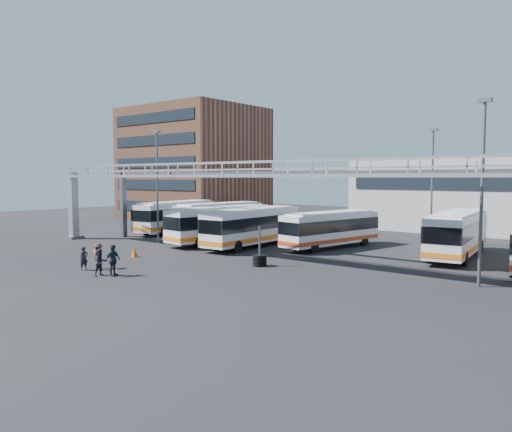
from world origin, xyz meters
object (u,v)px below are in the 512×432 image
Objects in this scene: light_pole_left at (157,180)px; light_pole_back at (432,180)px; light_pole_mid at (482,182)px; pedestrian_a at (84,258)px; bus_0 at (176,215)px; pedestrian_d at (113,260)px; bus_2 at (222,223)px; tire_stack at (260,259)px; bus_3 at (252,226)px; cone_left at (134,252)px; bus_4 at (331,228)px; bus_1 at (220,217)px; bus_6 at (457,232)px; pedestrian_b at (101,262)px; pedestrian_c at (98,256)px; cone_right at (96,247)px.

light_pole_back is at bearing 34.99° from light_pole_left.
light_pole_mid is 6.60× the size of pedestrian_a.
light_pole_back reaches higher than bus_0.
light_pole_left is 1.00× the size of light_pole_back.
light_pole_left and light_pole_back have the same top height.
bus_0 is 5.90× the size of pedestrian_d.
tire_stack is (9.90, -7.01, -1.40)m from bus_2.
light_pole_back reaches higher than bus_3.
cone_left is at bearing -52.71° from light_pole_left.
pedestrian_d is (-4.15, -18.86, -0.75)m from bus_4.
pedestrian_a is at bearing -66.90° from bus_0.
light_pole_back is 0.93× the size of bus_1.
bus_2 is at bearing 169.04° from light_pole_mid.
pedestrian_b is at bearing -132.21° from bus_6.
light_pole_mid is 23.74m from pedestrian_c.
bus_0 is at bearing 34.50° from pedestrian_a.
light_pole_left is at bearing -6.01° from pedestrian_c.
bus_6 is 5.93× the size of pedestrian_d.
bus_0 is 1.04× the size of bus_1.
bus_2 is 4.13× the size of tire_stack.
bus_4 is at bearing -4.41° from bus_1.
tire_stack is (20.02, -10.52, -1.41)m from bus_0.
light_pole_left is at bearing -145.01° from light_pole_back.
light_pole_mid is at bearing -61.32° from pedestrian_a.
bus_1 is 16.69m from cone_left.
pedestrian_b is (-14.77, -20.75, -1.06)m from bus_6.
bus_6 is (3.90, -5.42, -3.84)m from light_pole_back.
cone_right is (-6.28, 5.05, -0.39)m from pedestrian_a.
cone_left is (-2.13, 4.53, -0.45)m from pedestrian_c.
tire_stack is at bearing -13.45° from light_pole_left.
bus_6 is (-4.10, 9.58, -3.84)m from light_pole_mid.
bus_4 is 10.68m from tire_stack.
pedestrian_c is 2.22× the size of cone_right.
light_pole_left reaches higher than bus_6.
pedestrian_b is (0.82, -15.65, -1.02)m from bus_3.
bus_6 is 6.81× the size of pedestrian_c.
tire_stack is at bearing -30.54° from pedestrian_b.
light_pole_mid reaches higher than pedestrian_c.
light_pole_left is at bearing -159.57° from bus_3.
bus_0 is at bearing 152.28° from tire_stack.
light_pole_left reaches higher than bus_3.
light_pole_back reaches higher than pedestrian_c.
bus_2 is 9.99m from cone_left.
pedestrian_c reaches higher than cone_right.
light_pole_back is 7.70m from bus_6.
light_pole_mid is 0.90× the size of bus_2.
light_pole_back reaches higher than bus_6.
bus_6 is 7.42× the size of pedestrian_a.
light_pole_left reaches higher than bus_1.
light_pole_back is 0.90× the size of bus_2.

